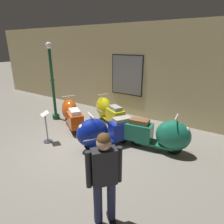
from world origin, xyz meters
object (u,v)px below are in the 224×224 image
scooter_3 (162,135)px  visitor_0 (104,175)px  info_stanchion (47,130)px  scooter_2 (102,132)px  scooter_1 (107,110)px  scooter_0 (71,113)px  lamppost (53,83)px

scooter_3 → visitor_0: bearing=-96.5°
visitor_0 → info_stanchion: size_ratio=1.71×
visitor_0 → scooter_2: bearing=-12.1°
scooter_1 → scooter_2: size_ratio=0.98×
visitor_0 → scooter_0: bearing=2.3°
scooter_1 → lamppost: lamppost is taller
scooter_2 → scooter_1: bearing=-118.1°
scooter_2 → lamppost: size_ratio=0.60×
scooter_0 → visitor_0: bearing=175.1°
lamppost → info_stanchion: bearing=-48.0°
visitor_0 → lamppost: bearing=8.0°
scooter_0 → info_stanchion: scooter_0 is taller
scooter_3 → visitor_0: size_ratio=1.10×
scooter_0 → scooter_3: (3.48, 0.10, 0.02)m
lamppost → visitor_0: 5.44m
scooter_3 → scooter_0: bearing=173.8°
scooter_3 → lamppost: 4.63m
scooter_1 → info_stanchion: scooter_1 is taller
lamppost → info_stanchion: 2.30m
lamppost → info_stanchion: size_ratio=2.99×
info_stanchion → scooter_2: bearing=22.7°
lamppost → visitor_0: size_ratio=1.74×
scooter_0 → lamppost: size_ratio=0.59×
scooter_0 → lamppost: (-1.04, 0.13, 1.00)m
scooter_3 → lamppost: bearing=171.7°
scooter_0 → visitor_0: visitor_0 is taller
scooter_3 → scooter_2: bearing=-160.6°
scooter_0 → scooter_1: size_ratio=1.00×
scooter_2 → lamppost: 3.26m
scooter_1 → lamppost: (-1.93, -0.94, 1.01)m
scooter_0 → lamppost: lamppost is taller
scooter_2 → info_stanchion: bearing=-36.4°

